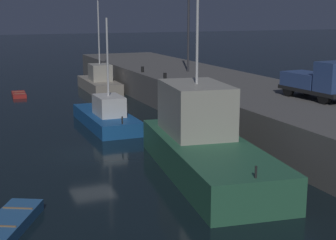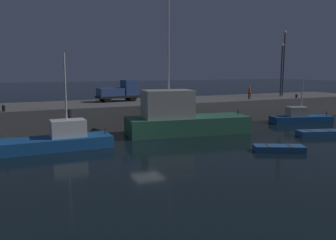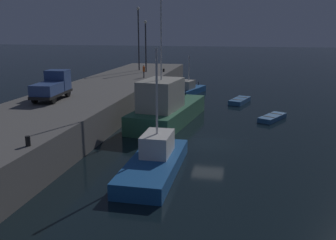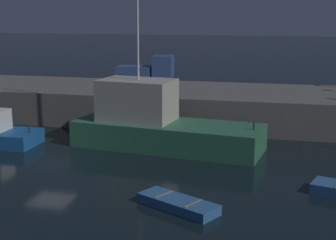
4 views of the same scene
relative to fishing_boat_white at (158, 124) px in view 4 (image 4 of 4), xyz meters
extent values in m
plane|color=black|center=(-5.53, -4.62, -1.57)|extent=(320.00, 320.00, 0.00)
cube|color=#5B5956|center=(-5.53, 8.57, -0.27)|extent=(76.09, 9.53, 2.60)
cylinder|color=#262626|center=(-8.33, -1.83, -0.36)|extent=(0.10, 0.10, 0.50)
cube|color=#2D6647|center=(0.68, -0.09, -0.71)|extent=(12.76, 5.72, 1.70)
cube|color=#ADA899|center=(-1.45, 0.20, 1.50)|extent=(5.16, 3.69, 2.72)
cylinder|color=silver|center=(-1.35, 0.18, 7.61)|extent=(0.14, 0.14, 9.50)
cylinder|color=#262626|center=(6.29, -0.86, 0.39)|extent=(0.10, 0.10, 0.50)
cube|color=#2D6099|center=(3.54, -10.12, -1.33)|extent=(4.10, 3.03, 0.46)
cube|color=olive|center=(2.77, -9.71, -1.08)|extent=(0.64, 1.13, 0.04)
cube|color=olive|center=(4.30, -10.52, -1.08)|extent=(0.64, 1.13, 0.04)
cylinder|color=black|center=(-2.04, 10.80, 1.49)|extent=(0.92, 0.35, 0.90)
cylinder|color=black|center=(-1.91, 9.17, 1.49)|extent=(0.92, 0.35, 0.90)
cylinder|color=black|center=(-5.31, 10.53, 1.49)|extent=(0.92, 0.35, 0.90)
cylinder|color=black|center=(-5.18, 8.90, 1.49)|extent=(0.92, 0.35, 0.90)
cube|color=black|center=(-3.61, 9.85, 1.61)|extent=(5.27, 2.37, 0.25)
cube|color=#334C84|center=(-2.08, 9.98, 2.66)|extent=(1.80, 2.08, 1.85)
cube|color=#334C84|center=(-4.53, 9.77, 2.20)|extent=(3.12, 2.19, 0.93)
camera|label=1|loc=(22.61, -11.42, 6.66)|focal=53.83mm
camera|label=2|loc=(-15.89, -30.91, 4.89)|focal=37.25mm
camera|label=3|loc=(-33.57, -7.13, 7.39)|focal=39.25mm
camera|label=4|loc=(8.03, -31.20, 7.28)|focal=53.75mm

